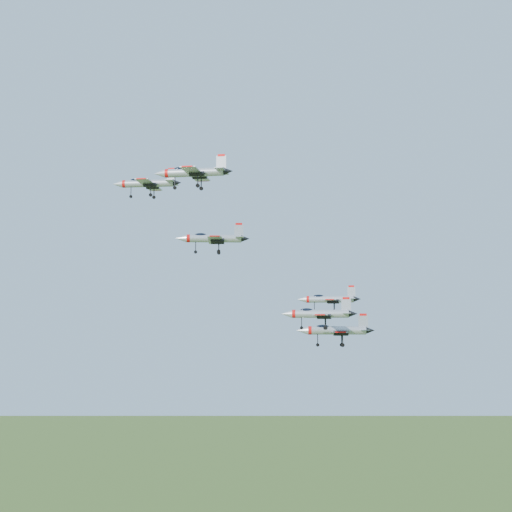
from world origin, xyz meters
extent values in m
cylinder|color=#A5AAB2|center=(-12.71, 9.99, 147.81)|extent=(9.77, 3.65, 1.40)
cone|color=#A5AAB2|center=(-18.37, 11.36, 147.81)|extent=(2.22, 1.82, 1.40)
cone|color=black|center=(-7.25, 8.67, 147.81)|extent=(1.75, 1.51, 1.19)
ellipsoid|color=black|center=(-15.02, 10.55, 148.34)|extent=(2.55, 1.54, 0.89)
cube|color=#A5AAB2|center=(-13.21, 7.00, 147.54)|extent=(3.53, 5.20, 0.15)
cube|color=#A5AAB2|center=(-11.79, 12.88, 147.54)|extent=(3.53, 5.20, 0.15)
cube|color=#A5AAB2|center=(-8.41, 8.95, 149.27)|extent=(1.60, 0.51, 2.27)
cube|color=red|center=(-8.41, 8.95, 150.45)|extent=(1.19, 0.43, 0.38)
cylinder|color=#A5AAB2|center=(-0.69, 4.24, 136.89)|extent=(9.86, 2.22, 1.41)
cone|color=#A5AAB2|center=(-6.54, 4.73, 136.89)|extent=(2.07, 1.57, 1.41)
cone|color=black|center=(4.94, 3.77, 136.89)|extent=(1.62, 1.32, 1.20)
ellipsoid|color=black|center=(-3.07, 4.44, 137.42)|extent=(2.47, 1.21, 0.90)
cube|color=#A5AAB2|center=(-0.73, 1.19, 136.62)|extent=(2.89, 4.97, 0.15)
cube|color=#A5AAB2|center=(-0.22, 7.26, 136.62)|extent=(2.89, 4.97, 0.15)
cube|color=#A5AAB2|center=(3.75, 3.87, 138.36)|extent=(1.64, 0.26, 2.28)
cube|color=red|center=(3.75, 3.87, 139.55)|extent=(1.20, 0.25, 0.38)
cylinder|color=#A5AAB2|center=(-4.95, -14.09, 144.77)|extent=(9.27, 3.87, 1.34)
cone|color=#A5AAB2|center=(-10.29, -12.54, 144.77)|extent=(2.15, 1.80, 1.34)
cone|color=black|center=(0.19, -15.58, 144.77)|extent=(1.70, 1.49, 1.14)
ellipsoid|color=black|center=(-7.13, -13.46, 145.27)|extent=(2.44, 1.56, 0.85)
cube|color=#A5AAB2|center=(-5.56, -16.91, 144.51)|extent=(3.54, 5.01, 0.14)
cube|color=#A5AAB2|center=(-3.95, -11.38, 144.51)|extent=(3.54, 5.01, 0.14)
cube|color=#A5AAB2|center=(-0.90, -15.26, 146.16)|extent=(1.52, 0.55, 2.16)
cube|color=red|center=(-0.90, -15.26, 147.29)|extent=(1.13, 0.45, 0.36)
cylinder|color=#A5AAB2|center=(19.97, 2.29, 126.05)|extent=(8.39, 3.48, 1.21)
cone|color=#A5AAB2|center=(15.14, 3.68, 126.05)|extent=(1.95, 1.63, 1.21)
cone|color=black|center=(24.63, 0.95, 126.05)|extent=(1.54, 1.35, 1.03)
ellipsoid|color=black|center=(18.01, 2.86, 126.50)|extent=(2.21, 1.40, 0.77)
cube|color=#A5AAB2|center=(19.43, -0.27, 125.82)|extent=(3.19, 4.53, 0.13)
cube|color=#A5AAB2|center=(20.88, 4.74, 125.82)|extent=(3.19, 4.53, 0.13)
cube|color=#A5AAB2|center=(23.64, 1.23, 127.31)|extent=(1.37, 0.49, 1.96)
cube|color=red|center=(23.64, 1.23, 128.33)|extent=(1.02, 0.41, 0.33)
cylinder|color=#A5AAB2|center=(15.44, -10.38, 123.17)|extent=(9.04, 3.64, 1.30)
cone|color=#A5AAB2|center=(10.23, -8.95, 123.17)|extent=(2.08, 1.73, 1.30)
cone|color=black|center=(20.47, -11.76, 123.17)|extent=(1.65, 1.44, 1.11)
ellipsoid|color=black|center=(13.32, -9.80, 123.66)|extent=(2.37, 1.49, 0.83)
cube|color=#A5AAB2|center=(14.89, -13.14, 122.92)|extent=(3.39, 4.86, 0.14)
cube|color=#A5AAB2|center=(16.38, -7.73, 122.92)|extent=(3.39, 4.86, 0.14)
cube|color=#A5AAB2|center=(19.41, -11.47, 124.52)|extent=(1.48, 0.51, 2.10)
cube|color=red|center=(19.41, -11.47, 125.62)|extent=(1.10, 0.43, 0.35)
cylinder|color=#A5AAB2|center=(19.82, -3.29, 120.51)|extent=(9.91, 3.05, 1.42)
cone|color=#A5AAB2|center=(14.02, -2.30, 120.51)|extent=(2.17, 1.73, 1.42)
cone|color=black|center=(25.41, -4.25, 120.51)|extent=(1.71, 1.45, 1.20)
ellipsoid|color=black|center=(17.46, -2.89, 121.05)|extent=(2.54, 1.41, 0.90)
cube|color=#A5AAB2|center=(19.52, -6.34, 120.24)|extent=(3.28, 5.15, 0.15)
cube|color=#A5AAB2|center=(20.55, -0.32, 120.24)|extent=(3.28, 5.15, 0.15)
cube|color=#A5AAB2|center=(24.23, -4.05, 121.98)|extent=(1.63, 0.41, 2.29)
cube|color=red|center=(24.23, -4.05, 123.18)|extent=(1.21, 0.35, 0.38)
camera|label=1|loc=(-8.85, -122.21, 120.66)|focal=50.00mm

